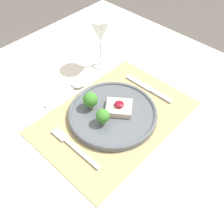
# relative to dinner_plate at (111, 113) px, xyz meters

# --- Properties ---
(ground_plane) EXTENTS (8.00, 8.00, 0.00)m
(ground_plane) POSITION_rel_dinner_plate_xyz_m (0.00, -0.01, -0.78)
(ground_plane) COLOR #4C4742
(dining_table) EXTENTS (1.11, 1.20, 0.76)m
(dining_table) POSITION_rel_dinner_plate_xyz_m (0.00, -0.01, -0.11)
(dining_table) COLOR beige
(dining_table) RESTS_ON ground_plane
(placemat) EXTENTS (0.49, 0.33, 0.00)m
(placemat) POSITION_rel_dinner_plate_xyz_m (0.00, -0.01, -0.02)
(placemat) COLOR #9E895B
(placemat) RESTS_ON dining_table
(dinner_plate) EXTENTS (0.28, 0.28, 0.07)m
(dinner_plate) POSITION_rel_dinner_plate_xyz_m (0.00, 0.00, 0.00)
(dinner_plate) COLOR #4C5156
(dinner_plate) RESTS_ON placemat
(fork) EXTENTS (0.02, 0.19, 0.01)m
(fork) POSITION_rel_dinner_plate_xyz_m (-0.16, 0.01, -0.01)
(fork) COLOR #B2B2B7
(fork) RESTS_ON placemat
(knife) EXTENTS (0.02, 0.19, 0.01)m
(knife) POSITION_rel_dinner_plate_xyz_m (0.18, -0.02, -0.01)
(knife) COLOR #B2B2B7
(knife) RESTS_ON placemat
(spoon) EXTENTS (0.18, 0.05, 0.02)m
(spoon) POSITION_rel_dinner_plate_xyz_m (0.02, 0.19, -0.01)
(spoon) COLOR #B2B2B7
(spoon) RESTS_ON dining_table
(wine_glass_near) EXTENTS (0.09, 0.09, 0.20)m
(wine_glass_near) POSITION_rel_dinner_plate_xyz_m (0.17, 0.21, 0.12)
(wine_glass_near) COLOR white
(wine_glass_near) RESTS_ON dining_table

